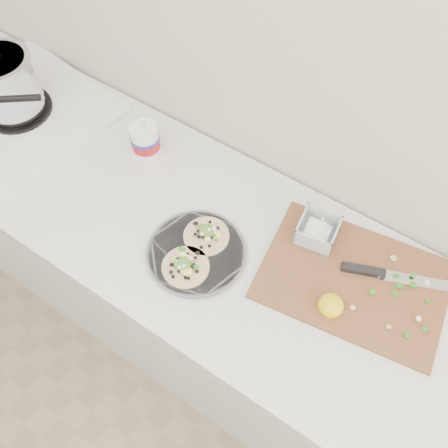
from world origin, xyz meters
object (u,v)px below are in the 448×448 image
Objects in this scene: stove at (10,93)px; tub at (145,138)px; cutboard at (352,273)px; taco_plate at (196,251)px.

stove is 3.07× the size of tub.
tub is 0.38× the size of cutboard.
tub is 0.78m from cutboard.
taco_plate is at bearing -163.80° from cutboard.
tub is (0.49, 0.11, -0.03)m from stove.
cutboard is (1.27, 0.07, -0.07)m from stove.
taco_plate is 0.44m from tub.
stove reaches higher than tub.
stove is 2.21× the size of taco_plate.
stove is 0.51m from tub.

